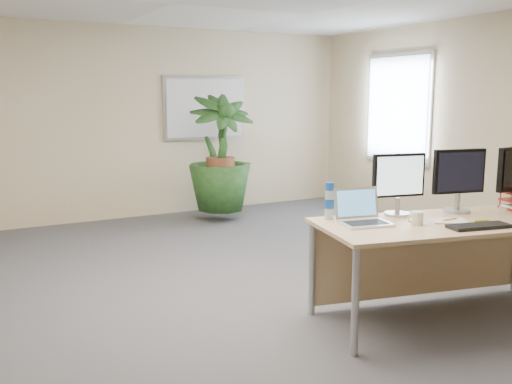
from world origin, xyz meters
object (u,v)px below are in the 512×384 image
floor_plant (220,167)px  monitor_left (399,180)px  laptop (362,215)px  monitor_right (459,176)px  desk (440,239)px

floor_plant → monitor_left: floor_plant is taller
laptop → monitor_right: bearing=-2.9°
monitor_right → floor_plant: bearing=95.2°
monitor_right → laptop: bearing=177.1°
desk → monitor_left: monitor_left is taller
desk → monitor_right: size_ratio=4.21×
desk → floor_plant: 3.99m
floor_plant → laptop: size_ratio=3.59×
monitor_left → monitor_right: 0.54m
desk → laptop: laptop is taller
monitor_left → laptop: bearing=-167.9°
monitor_left → laptop: (-0.44, -0.09, -0.22)m
monitor_right → laptop: (-0.96, 0.05, -0.24)m
floor_plant → monitor_left: (-0.17, -3.74, 0.33)m
floor_plant → desk: bearing=-89.0°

